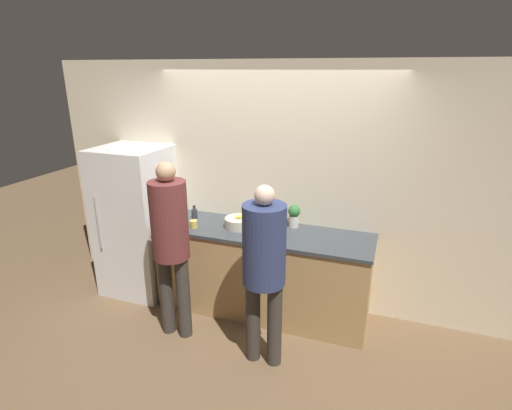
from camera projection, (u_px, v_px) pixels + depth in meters
The scene contains 12 objects.
ground_plane at pixel (251, 329), 4.05m from camera, with size 14.00×14.00×0.00m, color brown.
wall_back at pixel (274, 188), 4.27m from camera, with size 5.20×0.06×2.60m.
counter at pixel (263, 271), 4.24m from camera, with size 2.23×0.70×0.94m.
refrigerator at pixel (137, 221), 4.57m from camera, with size 0.75×0.72×1.70m.
person_left at pixel (171, 237), 3.67m from camera, with size 0.34×0.34×1.75m.
person_center at pixel (264, 261), 3.31m from camera, with size 0.36×0.36×1.65m.
fruit_bowl at pixel (239, 222), 4.15m from camera, with size 0.30×0.30×0.15m.
utensil_crock at pixel (278, 221), 4.13m from camera, with size 0.11×0.11×0.31m.
bottle_dark at pixel (194, 213), 4.41m from camera, with size 0.07×0.07×0.15m.
bottle_green at pixel (257, 228), 4.00m from camera, with size 0.05×0.05×0.15m.
cup_yellow at pixel (194, 224), 4.15m from camera, with size 0.08×0.08×0.08m.
potted_plant at pixel (294, 215), 4.14m from camera, with size 0.13×0.13×0.24m.
Camera 1 is at (1.20, -3.20, 2.52)m, focal length 28.00 mm.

